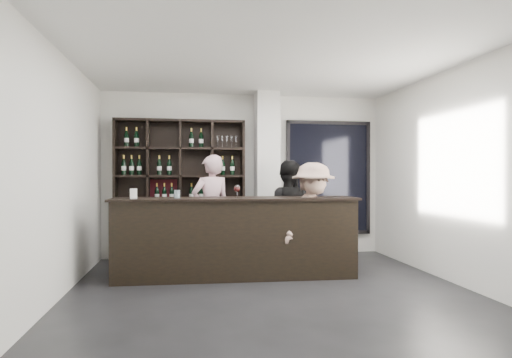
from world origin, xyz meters
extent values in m
cube|color=black|center=(0.00, 0.00, -0.01)|extent=(5.00, 5.50, 0.01)
cube|color=silver|center=(0.35, 2.47, 1.45)|extent=(0.40, 0.40, 2.90)
cube|color=black|center=(1.55, 2.69, 1.40)|extent=(1.60, 0.08, 2.10)
cube|color=black|center=(1.55, 2.69, 1.40)|extent=(1.48, 0.02, 1.98)
cube|color=black|center=(-0.35, 1.10, 0.55)|extent=(3.36, 0.63, 1.10)
cube|color=black|center=(-0.35, 1.10, 1.12)|extent=(3.44, 0.71, 0.03)
imported|color=#CEA1A9|center=(-0.65, 1.97, 0.89)|extent=(0.75, 0.62, 1.78)
imported|color=black|center=(0.57, 1.85, 0.84)|extent=(0.99, 0.88, 1.68)
imported|color=tan|center=(0.75, 1.00, 0.82)|extent=(1.21, 0.99, 1.63)
cylinder|color=silver|center=(-1.17, 1.07, 1.19)|extent=(0.11, 0.11, 0.11)
cube|color=white|center=(0.77, 1.23, 1.14)|extent=(0.14, 0.14, 0.02)
cube|color=white|center=(-1.75, 1.03, 1.20)|extent=(0.10, 0.06, 0.14)
camera|label=1|loc=(-1.02, -4.91, 1.45)|focal=30.00mm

